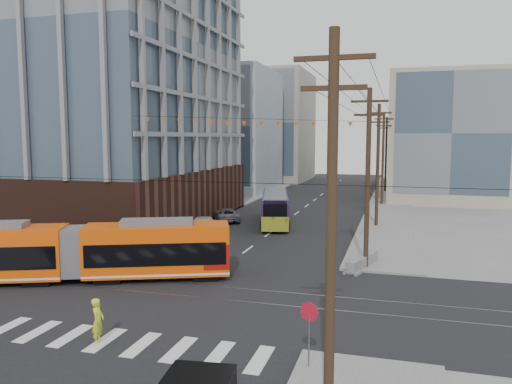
# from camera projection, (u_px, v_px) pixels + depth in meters

# --- Properties ---
(ground) EXTENTS (160.00, 160.00, 0.00)m
(ground) POSITION_uv_depth(u_px,v_px,m) (158.00, 316.00, 22.55)
(ground) COLOR slate
(office_building) EXTENTS (30.00, 25.00, 28.60)m
(office_building) POSITION_uv_depth(u_px,v_px,m) (60.00, 73.00, 48.97)
(office_building) COLOR #381E16
(office_building) RESTS_ON ground
(bg_bldg_nw_near) EXTENTS (18.00, 16.00, 18.00)m
(bg_bldg_nw_near) POSITION_uv_depth(u_px,v_px,m) (213.00, 131.00, 75.90)
(bg_bldg_nw_near) COLOR #8C99A5
(bg_bldg_nw_near) RESTS_ON ground
(bg_bldg_ne_near) EXTENTS (14.00, 14.00, 16.00)m
(bg_bldg_ne_near) POSITION_uv_depth(u_px,v_px,m) (446.00, 138.00, 63.19)
(bg_bldg_ne_near) COLOR gray
(bg_bldg_ne_near) RESTS_ON ground
(bg_bldg_nw_far) EXTENTS (16.00, 18.00, 20.00)m
(bg_bldg_nw_far) POSITION_uv_depth(u_px,v_px,m) (266.00, 127.00, 94.09)
(bg_bldg_nw_far) COLOR gray
(bg_bldg_nw_far) RESTS_ON ground
(bg_bldg_ne_far) EXTENTS (16.00, 16.00, 14.00)m
(bg_bldg_ne_far) POSITION_uv_depth(u_px,v_px,m) (448.00, 144.00, 81.87)
(bg_bldg_ne_far) COLOR #8C99A5
(bg_bldg_ne_far) RESTS_ON ground
(utility_pole_near) EXTENTS (0.30, 0.30, 11.00)m
(utility_pole_near) POSITION_uv_depth(u_px,v_px,m) (331.00, 230.00, 13.90)
(utility_pole_near) COLOR black
(utility_pole_near) RESTS_ON ground
(utility_pole_far) EXTENTS (0.30, 0.30, 11.00)m
(utility_pole_far) POSITION_uv_depth(u_px,v_px,m) (386.00, 155.00, 73.16)
(utility_pole_far) COLOR black
(utility_pole_far) RESTS_ON ground
(streetcar) EXTENTS (16.83, 8.74, 3.31)m
(streetcar) POSITION_uv_depth(u_px,v_px,m) (75.00, 252.00, 27.92)
(streetcar) COLOR #E64C06
(streetcar) RESTS_ON ground
(city_bus) EXTENTS (4.77, 10.92, 3.03)m
(city_bus) POSITION_uv_depth(u_px,v_px,m) (275.00, 208.00, 46.50)
(city_bus) COLOR #2A1748
(city_bus) RESTS_ON ground
(parked_car_silver) EXTENTS (2.00, 4.91, 1.58)m
(parked_car_silver) POSITION_uv_depth(u_px,v_px,m) (189.00, 233.00, 38.22)
(parked_car_silver) COLOR #B7B7B7
(parked_car_silver) RESTS_ON ground
(parked_car_white) EXTENTS (3.53, 5.62, 1.52)m
(parked_car_white) POSITION_uv_depth(u_px,v_px,m) (204.00, 225.00, 41.59)
(parked_car_white) COLOR #BDBDBD
(parked_car_white) RESTS_ON ground
(parked_car_grey) EXTENTS (3.79, 5.05, 1.27)m
(parked_car_grey) POSITION_uv_depth(u_px,v_px,m) (227.00, 215.00, 47.94)
(parked_car_grey) COLOR slate
(parked_car_grey) RESTS_ON ground
(pedestrian) EXTENTS (0.61, 0.77, 1.85)m
(pedestrian) POSITION_uv_depth(u_px,v_px,m) (98.00, 321.00, 19.44)
(pedestrian) COLOR yellow
(pedestrian) RESTS_ON ground
(stop_sign) EXTENTS (0.88, 0.88, 2.30)m
(stop_sign) POSITION_uv_depth(u_px,v_px,m) (309.00, 339.00, 17.20)
(stop_sign) COLOR #B11026
(stop_sign) RESTS_ON ground
(jersey_barrier) EXTENTS (2.03, 3.98, 0.78)m
(jersey_barrier) POSITION_uv_depth(u_px,v_px,m) (362.00, 262.00, 30.75)
(jersey_barrier) COLOR #595760
(jersey_barrier) RESTS_ON ground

